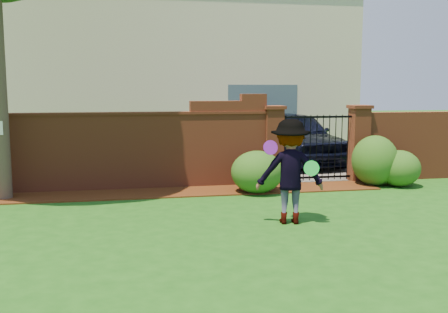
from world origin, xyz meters
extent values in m
cube|color=#1A5014|center=(0.00, 0.00, -0.01)|extent=(80.00, 80.00, 0.01)
cube|color=#3D1C0B|center=(-0.95, 3.34, 0.01)|extent=(11.10, 1.08, 0.03)
cube|color=brown|center=(-2.15, 4.00, 0.85)|extent=(8.70, 0.25, 1.70)
cube|color=brown|center=(1.30, 4.00, 1.85)|extent=(1.80, 0.25, 0.30)
cube|color=brown|center=(1.90, 4.00, 2.08)|extent=(0.60, 0.25, 0.16)
cube|color=brown|center=(-2.15, 4.00, 1.73)|extent=(8.70, 0.31, 0.06)
cube|color=brown|center=(6.60, 4.00, 0.85)|extent=(4.00, 0.25, 1.70)
cube|color=brown|center=(2.40, 4.00, 0.90)|extent=(0.42, 0.42, 1.80)
cube|color=brown|center=(2.40, 4.00, 1.84)|extent=(0.50, 0.50, 0.08)
cube|color=brown|center=(4.60, 4.00, 0.90)|extent=(0.42, 0.42, 1.80)
cube|color=brown|center=(4.60, 4.00, 1.84)|extent=(0.50, 0.50, 0.08)
cylinder|color=black|center=(2.69, 4.00, 0.85)|extent=(0.02, 0.02, 1.60)
cylinder|color=black|center=(2.85, 4.00, 0.85)|extent=(0.02, 0.02, 1.60)
cylinder|color=black|center=(3.01, 4.00, 0.85)|extent=(0.02, 0.02, 1.60)
cylinder|color=black|center=(3.18, 4.00, 0.85)|extent=(0.02, 0.02, 1.60)
cylinder|color=black|center=(3.34, 4.00, 0.85)|extent=(0.02, 0.02, 1.60)
cylinder|color=black|center=(3.50, 4.00, 0.85)|extent=(0.02, 0.02, 1.60)
cylinder|color=black|center=(3.66, 4.00, 0.85)|extent=(0.02, 0.02, 1.60)
cylinder|color=black|center=(3.82, 4.00, 0.85)|extent=(0.02, 0.02, 1.60)
cylinder|color=black|center=(3.99, 4.00, 0.85)|extent=(0.02, 0.02, 1.60)
cylinder|color=black|center=(4.15, 4.00, 0.85)|extent=(0.02, 0.02, 1.60)
cylinder|color=black|center=(4.31, 4.00, 0.85)|extent=(0.02, 0.02, 1.60)
cube|color=black|center=(3.50, 4.00, 0.12)|extent=(1.78, 0.03, 0.05)
cube|color=black|center=(3.50, 4.00, 1.60)|extent=(1.78, 0.03, 0.05)
cube|color=slate|center=(3.50, 8.00, 0.01)|extent=(3.20, 8.00, 0.01)
cube|color=beige|center=(1.00, 12.00, 3.00)|extent=(12.00, 6.00, 6.00)
cube|color=#384C5B|center=(3.50, 9.05, 1.20)|extent=(2.40, 0.12, 2.40)
imported|color=black|center=(4.02, 6.97, 0.80)|extent=(2.53, 4.93, 1.61)
ellipsoid|color=#194D17|center=(1.74, 3.00, 0.47)|extent=(1.15, 1.15, 0.94)
ellipsoid|color=#194D17|center=(4.70, 3.33, 0.60)|extent=(1.08, 1.08, 1.19)
ellipsoid|color=#194D17|center=(5.22, 3.11, 0.43)|extent=(0.96, 0.96, 0.85)
imported|color=gray|center=(1.65, 0.43, 0.89)|extent=(1.26, 0.87, 1.78)
cylinder|color=purple|center=(1.29, 0.38, 1.32)|extent=(0.25, 0.08, 0.24)
cylinder|color=green|center=(1.95, 0.20, 0.98)|extent=(0.26, 0.14, 0.26)
camera|label=1|loc=(-1.08, -7.82, 2.31)|focal=41.34mm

